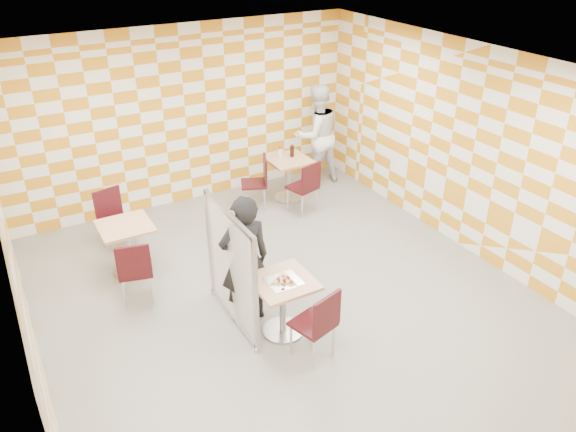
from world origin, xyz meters
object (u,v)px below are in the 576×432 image
Objects in this scene: empty_table at (127,240)px; chair_empty_near at (135,268)px; second_table at (289,172)px; soda_bottle at (292,151)px; chair_main_front at (319,321)px; chair_second_side at (259,178)px; partition at (231,268)px; chair_second_front at (306,184)px; sport_bottle at (280,153)px; main_table at (283,297)px; man_dark at (245,260)px; man_white at (317,135)px; chair_empty_far at (113,214)px.

chair_empty_near reaches higher than empty_table.
soda_bottle is (0.11, 0.07, 0.34)m from second_table.
chair_main_front is 1.00× the size of chair_second_side.
partition is (0.81, -1.73, 0.28)m from empty_table.
empty_table is 3.08m from chair_second_front.
sport_bottle is (-0.10, 0.13, 0.33)m from second_table.
sport_bottle is at bearing 61.82° from main_table.
chair_main_front and chair_second_side have the same top height.
man_dark reaches higher than chair_empty_near.
sport_bottle is at bearing 15.57° from man_white.
empty_table is 2.02m from man_dark.
partition is (0.92, -0.94, 0.25)m from chair_empty_near.
empty_table is at bearing -90.46° from chair_empty_far.
chair_main_front is 0.50× the size of man_white.
chair_second_side is 1.00× the size of chair_empty_near.
partition reaches higher than soda_bottle.
partition reaches higher than empty_table.
man_white is at bearing -125.98° from man_dark.
chair_second_front is 0.50× the size of man_white.
chair_main_front is 0.60× the size of partition.
second_table is 3.41m from man_dark.
man_dark is (1.10, -0.94, 0.30)m from chair_empty_near.
empty_table is 0.44× the size of man_dark.
man_dark is at bearing 0.13° from partition.
sport_bottle is at bearing 30.82° from chair_empty_near.
chair_empty_far reaches higher than main_table.
empty_table is (-1.24, 2.20, 0.00)m from main_table.
chair_second_side is 0.62m from sport_bottle.
soda_bottle is at bearing 48.78° from partition.
second_table is 3.09m from chair_empty_far.
chair_second_front is 1.00× the size of chair_empty_far.
chair_empty_far is at bearing 7.85° from man_white.
chair_empty_far is at bearing 170.69° from chair_second_front.
empty_table is 0.48× the size of partition.
chair_main_front is 4.02× the size of soda_bottle.
partition reaches higher than chair_main_front.
sport_bottle reaches higher than second_table.
chair_empty_near is at bearing -94.18° from chair_empty_far.
chair_empty_near is at bearing -97.89° from empty_table.
chair_second_side is (-0.58, 0.58, 0.00)m from chair_second_front.
chair_main_front is at bearing -54.01° from chair_empty_near.
soda_bottle is (3.19, 0.21, 0.31)m from chair_empty_far.
chair_empty_near is 4.02× the size of soda_bottle.
man_dark is at bearing -68.73° from chair_empty_far.
partition is at bearing 7.85° from man_dark.
second_table is 0.81× the size of chair_empty_far.
sport_bottle is (1.63, 3.88, 0.29)m from chair_main_front.
partition is 0.19m from man_dark.
man_white reaches higher than main_table.
man_white reaches higher than chair_empty_far.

